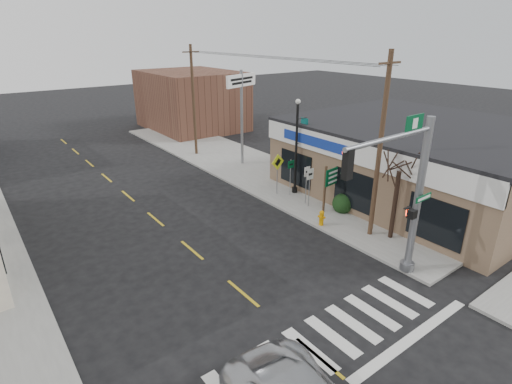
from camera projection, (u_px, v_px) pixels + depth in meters
ground at (319, 358)px, 12.04m from camera, size 140.00×140.00×0.00m
sidewalk_right at (276, 178)px, 26.68m from camera, size 6.00×38.00×0.13m
center_line at (192, 250)px, 17.98m from camera, size 0.12×56.00×0.01m
crosswalk at (310, 350)px, 12.33m from camera, size 11.00×2.20×0.01m
thrift_store at (422, 161)px, 23.82m from camera, size 12.00×14.00×4.00m
bldg_distant_right at (191, 100)px, 39.95m from camera, size 8.00×10.00×5.60m
traffic_signal_pole at (409, 186)px, 14.45m from camera, size 5.09×0.39×6.44m
guide_sign at (333, 180)px, 21.29m from camera, size 1.46×0.13×2.55m
fire_hydrant at (322, 217)px, 19.88m from camera, size 0.25×0.25×0.79m
ped_crossing_sign at (278, 167)px, 23.25m from camera, size 0.96×0.07×2.48m
lamp_post at (297, 140)px, 22.98m from camera, size 0.72×0.57×5.57m
dance_center_sign at (241, 94)px, 27.66m from camera, size 3.12×0.20×6.64m
bare_tree at (401, 159)px, 17.43m from camera, size 2.45×2.45×4.90m
shrub_front at (406, 211)px, 20.37m from camera, size 1.33×1.33×1.00m
shrub_back at (343, 204)px, 21.47m from camera, size 1.12×1.12×0.84m
utility_pole_near at (380, 147)px, 17.58m from camera, size 1.46×0.22×8.39m
utility_pole_far at (193, 100)px, 30.28m from camera, size 1.43×0.21×8.21m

